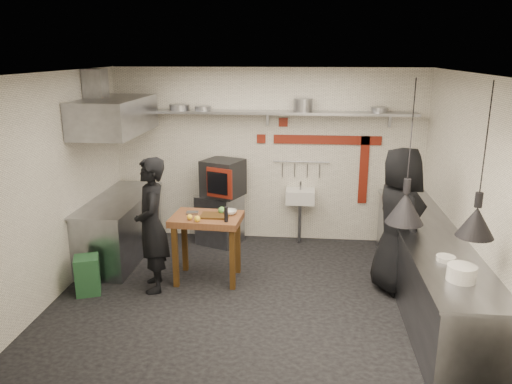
# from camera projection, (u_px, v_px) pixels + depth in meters

# --- Properties ---
(floor) EXTENTS (5.00, 5.00, 0.00)m
(floor) POSITION_uv_depth(u_px,v_px,m) (254.00, 294.00, 6.47)
(floor) COLOR black
(floor) RESTS_ON ground
(ceiling) EXTENTS (5.00, 5.00, 0.00)m
(ceiling) POSITION_uv_depth(u_px,v_px,m) (254.00, 73.00, 5.70)
(ceiling) COLOR beige
(ceiling) RESTS_ON floor
(wall_back) EXTENTS (5.00, 0.04, 2.80)m
(wall_back) POSITION_uv_depth(u_px,v_px,m) (267.00, 156.00, 8.10)
(wall_back) COLOR white
(wall_back) RESTS_ON floor
(wall_front) EXTENTS (5.00, 0.04, 2.80)m
(wall_front) POSITION_uv_depth(u_px,v_px,m) (227.00, 259.00, 4.07)
(wall_front) COLOR white
(wall_front) RESTS_ON floor
(wall_left) EXTENTS (0.04, 4.20, 2.80)m
(wall_left) POSITION_uv_depth(u_px,v_px,m) (58.00, 185.00, 6.33)
(wall_left) COLOR white
(wall_left) RESTS_ON floor
(wall_right) EXTENTS (0.04, 4.20, 2.80)m
(wall_right) POSITION_uv_depth(u_px,v_px,m) (466.00, 196.00, 5.84)
(wall_right) COLOR white
(wall_right) RESTS_ON floor
(red_band_horiz) EXTENTS (1.70, 0.02, 0.14)m
(red_band_horiz) POSITION_uv_depth(u_px,v_px,m) (327.00, 140.00, 7.91)
(red_band_horiz) COLOR maroon
(red_band_horiz) RESTS_ON wall_back
(red_band_vert) EXTENTS (0.14, 0.02, 1.10)m
(red_band_vert) POSITION_uv_depth(u_px,v_px,m) (364.00, 170.00, 7.98)
(red_band_vert) COLOR maroon
(red_band_vert) RESTS_ON wall_back
(red_tile_a) EXTENTS (0.14, 0.02, 0.14)m
(red_tile_a) POSITION_uv_depth(u_px,v_px,m) (283.00, 122.00, 7.90)
(red_tile_a) COLOR maroon
(red_tile_a) RESTS_ON wall_back
(red_tile_b) EXTENTS (0.14, 0.02, 0.14)m
(red_tile_b) POSITION_uv_depth(u_px,v_px,m) (261.00, 139.00, 8.01)
(red_tile_b) COLOR maroon
(red_tile_b) RESTS_ON wall_back
(back_shelf) EXTENTS (4.60, 0.34, 0.04)m
(back_shelf) POSITION_uv_depth(u_px,v_px,m) (267.00, 112.00, 7.73)
(back_shelf) COLOR gray
(back_shelf) RESTS_ON wall_back
(shelf_bracket_left) EXTENTS (0.04, 0.06, 0.24)m
(shelf_bracket_left) POSITION_uv_depth(u_px,v_px,m) (151.00, 116.00, 8.08)
(shelf_bracket_left) COLOR gray
(shelf_bracket_left) RESTS_ON wall_back
(shelf_bracket_mid) EXTENTS (0.04, 0.06, 0.24)m
(shelf_bracket_mid) POSITION_uv_depth(u_px,v_px,m) (268.00, 118.00, 7.90)
(shelf_bracket_mid) COLOR gray
(shelf_bracket_mid) RESTS_ON wall_back
(shelf_bracket_right) EXTENTS (0.04, 0.06, 0.24)m
(shelf_bracket_right) POSITION_uv_depth(u_px,v_px,m) (390.00, 119.00, 7.71)
(shelf_bracket_right) COLOR gray
(shelf_bracket_right) RESTS_ON wall_back
(pan_far_left) EXTENTS (0.32, 0.32, 0.09)m
(pan_far_left) POSITION_uv_depth(u_px,v_px,m) (179.00, 107.00, 7.84)
(pan_far_left) COLOR gray
(pan_far_left) RESTS_ON back_shelf
(pan_mid_left) EXTENTS (0.33, 0.33, 0.07)m
(pan_mid_left) POSITION_uv_depth(u_px,v_px,m) (203.00, 108.00, 7.81)
(pan_mid_left) COLOR gray
(pan_mid_left) RESTS_ON back_shelf
(stock_pot) EXTENTS (0.37, 0.37, 0.20)m
(stock_pot) POSITION_uv_depth(u_px,v_px,m) (303.00, 105.00, 7.64)
(stock_pot) COLOR gray
(stock_pot) RESTS_ON back_shelf
(pan_right) EXTENTS (0.28, 0.28, 0.08)m
(pan_right) POSITION_uv_depth(u_px,v_px,m) (379.00, 110.00, 7.54)
(pan_right) COLOR gray
(pan_right) RESTS_ON back_shelf
(oven_stand) EXTENTS (0.78, 0.75, 0.80)m
(oven_stand) POSITION_uv_depth(u_px,v_px,m) (220.00, 219.00, 8.12)
(oven_stand) COLOR gray
(oven_stand) RESTS_ON floor
(combi_oven) EXTENTS (0.73, 0.71, 0.58)m
(combi_oven) POSITION_uv_depth(u_px,v_px,m) (223.00, 178.00, 7.95)
(combi_oven) COLOR black
(combi_oven) RESTS_ON oven_stand
(oven_door) EXTENTS (0.43, 0.20, 0.46)m
(oven_door) POSITION_uv_depth(u_px,v_px,m) (219.00, 183.00, 7.63)
(oven_door) COLOR maroon
(oven_door) RESTS_ON combi_oven
(oven_glass) EXTENTS (0.34, 0.15, 0.34)m
(oven_glass) POSITION_uv_depth(u_px,v_px,m) (217.00, 183.00, 7.63)
(oven_glass) COLOR black
(oven_glass) RESTS_ON oven_door
(hand_sink) EXTENTS (0.46, 0.34, 0.22)m
(hand_sink) POSITION_uv_depth(u_px,v_px,m) (300.00, 196.00, 8.04)
(hand_sink) COLOR silver
(hand_sink) RESTS_ON wall_back
(sink_tap) EXTENTS (0.03, 0.03, 0.14)m
(sink_tap) POSITION_uv_depth(u_px,v_px,m) (301.00, 186.00, 7.99)
(sink_tap) COLOR gray
(sink_tap) RESTS_ON hand_sink
(sink_drain) EXTENTS (0.06, 0.06, 0.66)m
(sink_drain) POSITION_uv_depth(u_px,v_px,m) (300.00, 223.00, 8.12)
(sink_drain) COLOR gray
(sink_drain) RESTS_ON floor
(utensil_rail) EXTENTS (0.90, 0.02, 0.02)m
(utensil_rail) POSITION_uv_depth(u_px,v_px,m) (301.00, 162.00, 8.03)
(utensil_rail) COLOR gray
(utensil_rail) RESTS_ON wall_back
(counter_right) EXTENTS (0.70, 3.80, 0.90)m
(counter_right) POSITION_uv_depth(u_px,v_px,m) (428.00, 269.00, 6.13)
(counter_right) COLOR gray
(counter_right) RESTS_ON floor
(counter_right_top) EXTENTS (0.76, 3.90, 0.03)m
(counter_right_top) POSITION_uv_depth(u_px,v_px,m) (431.00, 234.00, 6.01)
(counter_right_top) COLOR gray
(counter_right_top) RESTS_ON counter_right
(plate_stack) EXTENTS (0.30, 0.30, 0.15)m
(plate_stack) POSITION_uv_depth(u_px,v_px,m) (461.00, 273.00, 4.73)
(plate_stack) COLOR silver
(plate_stack) RESTS_ON counter_right_top
(small_bowl_right) EXTENTS (0.25, 0.25, 0.05)m
(small_bowl_right) POSITION_uv_depth(u_px,v_px,m) (446.00, 258.00, 5.19)
(small_bowl_right) COLOR silver
(small_bowl_right) RESTS_ON counter_right_top
(counter_left) EXTENTS (0.70, 1.90, 0.90)m
(counter_left) POSITION_uv_depth(u_px,v_px,m) (120.00, 228.00, 7.56)
(counter_left) COLOR gray
(counter_left) RESTS_ON floor
(counter_left_top) EXTENTS (0.76, 2.00, 0.03)m
(counter_left_top) POSITION_uv_depth(u_px,v_px,m) (118.00, 199.00, 7.43)
(counter_left_top) COLOR gray
(counter_left_top) RESTS_ON counter_left
(extractor_hood) EXTENTS (0.78, 1.60, 0.50)m
(extractor_hood) POSITION_uv_depth(u_px,v_px,m) (115.00, 116.00, 7.09)
(extractor_hood) COLOR gray
(extractor_hood) RESTS_ON ceiling
(hood_duct) EXTENTS (0.28, 0.28, 0.50)m
(hood_duct) POSITION_uv_depth(u_px,v_px,m) (96.00, 87.00, 7.00)
(hood_duct) COLOR gray
(hood_duct) RESTS_ON ceiling
(green_bin) EXTENTS (0.39, 0.39, 0.50)m
(green_bin) POSITION_uv_depth(u_px,v_px,m) (87.00, 275.00, 6.44)
(green_bin) COLOR #23552F
(green_bin) RESTS_ON floor
(prep_table) EXTENTS (0.95, 0.69, 0.92)m
(prep_table) POSITION_uv_depth(u_px,v_px,m) (207.00, 248.00, 6.77)
(prep_table) COLOR brown
(prep_table) RESTS_ON floor
(cutting_board) EXTENTS (0.38, 0.27, 0.02)m
(cutting_board) POSITION_uv_depth(u_px,v_px,m) (215.00, 216.00, 6.62)
(cutting_board) COLOR #482D11
(cutting_board) RESTS_ON prep_table
(pepper_mill) EXTENTS (0.05, 0.05, 0.20)m
(pepper_mill) POSITION_uv_depth(u_px,v_px,m) (226.00, 214.00, 6.38)
(pepper_mill) COLOR black
(pepper_mill) RESTS_ON prep_table
(lemon_a) EXTENTS (0.07, 0.07, 0.07)m
(lemon_a) POSITION_uv_depth(u_px,v_px,m) (190.00, 217.00, 6.47)
(lemon_a) COLOR yellow
(lemon_a) RESTS_ON prep_table
(lemon_b) EXTENTS (0.11, 0.11, 0.08)m
(lemon_b) POSITION_uv_depth(u_px,v_px,m) (197.00, 219.00, 6.41)
(lemon_b) COLOR yellow
(lemon_b) RESTS_ON prep_table
(veg_ball) EXTENTS (0.12, 0.12, 0.10)m
(veg_ball) POSITION_uv_depth(u_px,v_px,m) (222.00, 210.00, 6.71)
(veg_ball) COLOR #52953D
(veg_ball) RESTS_ON prep_table
(steel_tray) EXTENTS (0.17, 0.13, 0.03)m
(steel_tray) POSITION_uv_depth(u_px,v_px,m) (192.00, 213.00, 6.72)
(steel_tray) COLOR gray
(steel_tray) RESTS_ON prep_table
(bowl) EXTENTS (0.25, 0.25, 0.06)m
(bowl) POSITION_uv_depth(u_px,v_px,m) (230.00, 212.00, 6.70)
(bowl) COLOR silver
(bowl) RESTS_ON prep_table
(heat_lamp_near) EXTENTS (0.42, 0.42, 1.42)m
(heat_lamp_near) POSITION_uv_depth(u_px,v_px,m) (410.00, 153.00, 4.81)
(heat_lamp_near) COLOR black
(heat_lamp_near) RESTS_ON ceiling
(heat_lamp_far) EXTENTS (0.36, 0.36, 1.42)m
(heat_lamp_far) POSITION_uv_depth(u_px,v_px,m) (484.00, 162.00, 4.43)
(heat_lamp_far) COLOR black
(heat_lamp_far) RESTS_ON ceiling
(chef_left) EXTENTS (0.60, 0.74, 1.77)m
(chef_left) POSITION_uv_depth(u_px,v_px,m) (152.00, 225.00, 6.40)
(chef_left) COLOR black
(chef_left) RESTS_ON floor
(chef_right) EXTENTS (0.84, 1.06, 1.90)m
(chef_right) POSITION_uv_depth(u_px,v_px,m) (399.00, 221.00, 6.37)
(chef_right) COLOR black
(chef_right) RESTS_ON floor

